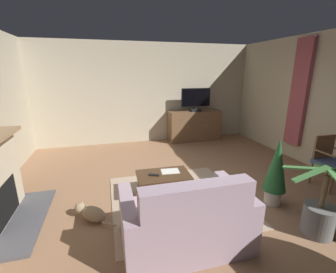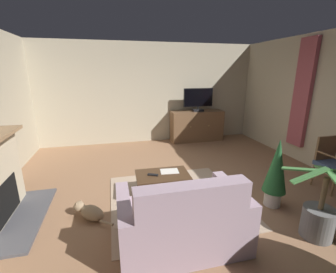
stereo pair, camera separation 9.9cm
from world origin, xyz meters
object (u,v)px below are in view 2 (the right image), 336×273
at_px(tv_cabinet, 197,127).
at_px(tv_remote, 153,175).
at_px(cat, 90,212).
at_px(side_chair_tucked_against_wall, 332,161).
at_px(folded_newspaper, 169,171).
at_px(television, 198,99).
at_px(potted_plant_small_fern_corner, 318,219).
at_px(coffee_table, 163,177).
at_px(potted_plant_leafy_by_curtain, 276,170).
at_px(sofa_floral, 183,221).

distance_m(tv_cabinet, tv_remote, 3.51).
bearing_deg(cat, side_chair_tucked_against_wall, -0.90).
bearing_deg(folded_newspaper, television, 66.67).
bearing_deg(side_chair_tucked_against_wall, potted_plant_small_fern_corner, -142.06).
bearing_deg(cat, coffee_table, 16.43).
distance_m(television, side_chair_tucked_against_wall, 3.62).
xyz_separation_m(potted_plant_leafy_by_curtain, cat, (-2.76, 0.31, -0.48)).
height_order(sofa_floral, potted_plant_leafy_by_curtain, potted_plant_leafy_by_curtain).
distance_m(coffee_table, side_chair_tucked_against_wall, 3.01).
height_order(tv_cabinet, tv_remote, tv_cabinet).
xyz_separation_m(sofa_floral, cat, (-1.13, 0.81, -0.22)).
bearing_deg(potted_plant_small_fern_corner, cat, 159.31).
distance_m(coffee_table, folded_newspaper, 0.17).
bearing_deg(potted_plant_small_fern_corner, potted_plant_leafy_by_curtain, 95.18).
bearing_deg(folded_newspaper, tv_cabinet, 67.12).
bearing_deg(potted_plant_leafy_by_curtain, coffee_table, 158.17).
height_order(sofa_floral, cat, sofa_floral).
bearing_deg(cat, potted_plant_small_fern_corner, -20.69).
xyz_separation_m(tv_remote, sofa_floral, (0.16, -1.14, -0.10)).
relative_size(coffee_table, side_chair_tucked_against_wall, 0.96).
height_order(tv_cabinet, potted_plant_small_fern_corner, potted_plant_small_fern_corner).
bearing_deg(sofa_floral, cat, 144.47).
relative_size(television, folded_newspaper, 2.90).
distance_m(side_chair_tucked_against_wall, potted_plant_small_fern_corner, 1.65).
xyz_separation_m(tv_cabinet, television, (0.00, -0.05, 0.83)).
relative_size(potted_plant_leafy_by_curtain, cat, 1.93).
distance_m(sofa_floral, potted_plant_leafy_by_curtain, 1.72).
bearing_deg(coffee_table, side_chair_tucked_against_wall, -7.64).
xyz_separation_m(sofa_floral, side_chair_tucked_against_wall, (2.98, 0.74, 0.18)).
height_order(tv_cabinet, cat, tv_cabinet).
distance_m(tv_cabinet, cat, 4.37).
height_order(side_chair_tucked_against_wall, cat, side_chair_tucked_against_wall).
bearing_deg(tv_cabinet, side_chair_tucked_against_wall, -69.40).
xyz_separation_m(folded_newspaper, potted_plant_leafy_by_curtain, (1.49, -0.73, 0.18)).
relative_size(coffee_table, potted_plant_leafy_by_curtain, 0.81).
bearing_deg(potted_plant_leafy_by_curtain, sofa_floral, -163.11).
xyz_separation_m(folded_newspaper, side_chair_tucked_against_wall, (2.84, -0.48, 0.09)).
distance_m(television, cat, 4.47).
distance_m(coffee_table, potted_plant_leafy_by_curtain, 1.76).
relative_size(tv_cabinet, potted_plant_small_fern_corner, 1.64).
relative_size(tv_cabinet, tv_remote, 9.14).
bearing_deg(tv_cabinet, television, -90.00).
bearing_deg(side_chair_tucked_against_wall, sofa_floral, -165.98).
distance_m(folded_newspaper, sofa_floral, 1.23).
bearing_deg(coffee_table, tv_cabinet, 59.99).
bearing_deg(tv_cabinet, potted_plant_leafy_by_curtain, -91.43).
bearing_deg(tv_cabinet, cat, -130.81).
xyz_separation_m(sofa_floral, potted_plant_small_fern_corner, (1.69, -0.26, -0.08)).
bearing_deg(potted_plant_small_fern_corner, sofa_floral, 171.31).
bearing_deg(side_chair_tucked_against_wall, coffee_table, 172.36).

